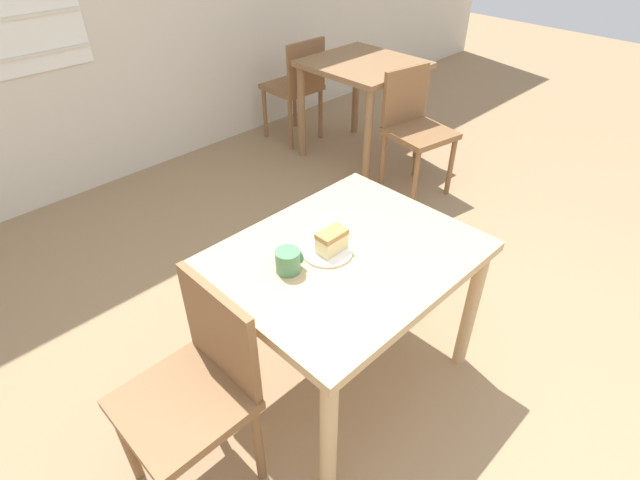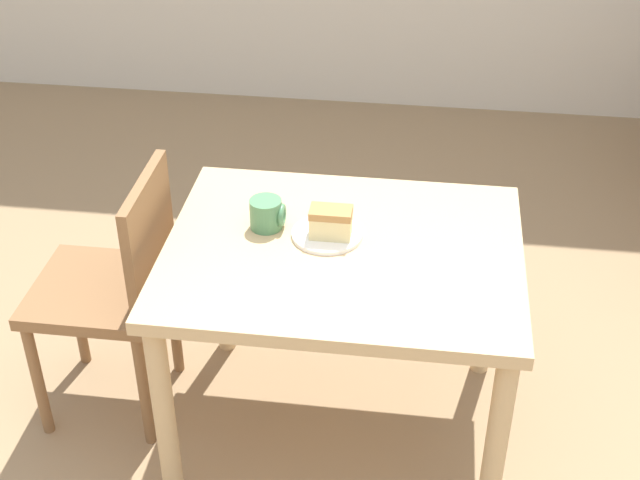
# 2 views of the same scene
# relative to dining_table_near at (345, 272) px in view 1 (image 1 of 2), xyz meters

# --- Properties ---
(ground_plane) EXTENTS (14.00, 14.00, 0.00)m
(ground_plane) POSITION_rel_dining_table_near_xyz_m (-0.03, -0.54, -0.61)
(ground_plane) COLOR #997A56
(dining_table_near) EXTENTS (1.00, 0.80, 0.71)m
(dining_table_near) POSITION_rel_dining_table_near_xyz_m (0.00, 0.00, 0.00)
(dining_table_near) COLOR tan
(dining_table_near) RESTS_ON ground_plane
(dining_table_far) EXTENTS (0.74, 0.79, 0.77)m
(dining_table_far) POSITION_rel_dining_table_near_xyz_m (1.72, 1.42, 0.02)
(dining_table_far) COLOR olive
(dining_table_far) RESTS_ON ground_plane
(chair_near_window) EXTENTS (0.40, 0.40, 0.86)m
(chair_near_window) POSITION_rel_dining_table_near_xyz_m (-0.70, 0.04, -0.12)
(chair_near_window) COLOR brown
(chair_near_window) RESTS_ON ground_plane
(chair_far_corner) EXTENTS (0.46, 0.46, 0.86)m
(chair_far_corner) POSITION_rel_dining_table_near_xyz_m (1.60, 0.83, -0.12)
(chair_far_corner) COLOR brown
(chair_far_corner) RESTS_ON ground_plane
(chair_far_opposite) EXTENTS (0.41, 0.41, 0.86)m
(chair_far_opposite) POSITION_rel_dining_table_near_xyz_m (1.58, 2.01, -0.12)
(chair_far_opposite) COLOR brown
(chair_far_opposite) RESTS_ON ground_plane
(plate) EXTENTS (0.20, 0.20, 0.01)m
(plate) POSITION_rel_dining_table_near_xyz_m (-0.05, 0.05, 0.11)
(plate) COLOR white
(plate) RESTS_ON dining_table_near
(cake_slice) EXTENTS (0.12, 0.07, 0.09)m
(cake_slice) POSITION_rel_dining_table_near_xyz_m (-0.04, 0.04, 0.16)
(cake_slice) COLOR beige
(cake_slice) RESTS_ON plate
(coffee_mug) EXTENTS (0.10, 0.09, 0.09)m
(coffee_mug) POSITION_rel_dining_table_near_xyz_m (-0.23, 0.08, 0.15)
(coffee_mug) COLOR #4C8456
(coffee_mug) RESTS_ON dining_table_near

